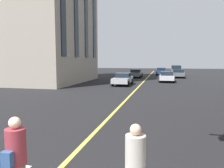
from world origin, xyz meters
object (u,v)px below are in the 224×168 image
car_white_parked_a (167,76)px  pedestrian_companion (135,167)px  car_grey_mid (136,73)px  car_grey_parked_b (178,73)px  car_blue_oncoming (161,71)px  pedestrian_far (16,161)px  car_silver_trailing (123,79)px  car_grey_far (176,70)px

car_white_parked_a → pedestrian_companion: size_ratio=2.68×
car_grey_mid → pedestrian_companion: pedestrian_companion is taller
car_grey_parked_b → car_white_parked_a: bearing=166.3°
car_blue_oncoming → pedestrian_far: bearing=176.8°
car_blue_oncoming → car_grey_parked_b: (-6.25, -2.78, 0.00)m
pedestrian_companion → pedestrian_far: (-0.40, 2.22, 0.06)m
car_white_parked_a → car_silver_trailing: size_ratio=1.00×
car_grey_mid → car_silver_trailing: bearing=179.7°
pedestrian_far → car_grey_parked_b: bearing=-8.3°
car_silver_trailing → pedestrian_companion: 21.46m
car_blue_oncoming → car_grey_mid: bearing=152.3°
pedestrian_companion → pedestrian_far: pedestrian_far is taller
pedestrian_companion → car_grey_mid: bearing=7.0°
car_grey_mid → pedestrian_companion: 32.95m
car_blue_oncoming → pedestrian_far: pedestrian_far is taller
pedestrian_far → car_grey_far: bearing=-7.0°
car_silver_trailing → car_grey_far: bearing=-19.3°
car_grey_mid → car_grey_parked_b: (1.42, -6.80, 0.00)m
car_silver_trailing → pedestrian_far: bearing=-175.1°
car_white_parked_a → car_blue_oncoming: 14.16m
car_grey_far → car_grey_parked_b: car_grey_far is taller
car_white_parked_a → pedestrian_companion: bearing=178.1°
car_blue_oncoming → pedestrian_far: 40.84m
car_silver_trailing → car_grey_parked_b: bearing=-27.7°
pedestrian_far → car_white_parked_a: bearing=-6.7°
car_blue_oncoming → pedestrian_far: size_ratio=2.24×
pedestrian_companion → car_silver_trailing: bearing=10.9°
car_white_parked_a → pedestrian_far: (-26.63, 3.11, 0.17)m
car_silver_trailing → car_blue_oncoming: bearing=-12.0°
car_blue_oncoming → car_silver_trailing: car_blue_oncoming is taller
car_grey_parked_b → pedestrian_companion: bearing=175.3°
car_white_parked_a → pedestrian_companion: pedestrian_companion is taller
car_grey_mid → pedestrian_far: size_ratio=2.53×
car_white_parked_a → car_silver_trailing: (-5.16, 4.94, 0.00)m
car_white_parked_a → pedestrian_companion: (-26.23, 0.89, 0.11)m
car_white_parked_a → car_grey_parked_b: 8.12m
car_grey_mid → pedestrian_far: bearing=-176.9°
car_white_parked_a → car_grey_mid: 8.10m
car_blue_oncoming → pedestrian_companion: size_ratio=2.38×
car_white_parked_a → car_grey_parked_b: bearing=-13.7°
car_grey_far → car_silver_trailing: (-19.60, 6.86, -0.27)m
car_grey_far → car_silver_trailing: 20.77m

